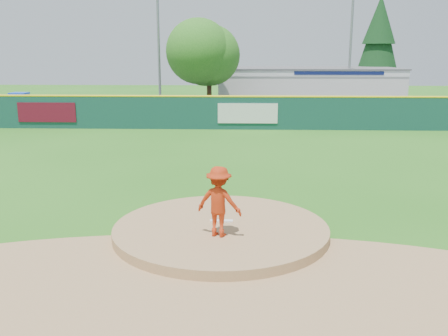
{
  "coord_description": "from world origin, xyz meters",
  "views": [
    {
      "loc": [
        0.56,
        -12.1,
        4.57
      ],
      "look_at": [
        0.0,
        2.0,
        1.3
      ],
      "focal_mm": 40.0,
      "sensor_mm": 36.0,
      "label": 1
    }
  ],
  "objects_px": {
    "van": "(216,109)",
    "conifer_tree": "(379,42)",
    "light_pole_left": "(158,33)",
    "playground_slide": "(19,105)",
    "deciduous_tree": "(209,53)",
    "pitcher": "(219,202)",
    "pool_building_grp": "(306,87)",
    "light_pole_right": "(351,40)"
  },
  "relations": [
    {
      "from": "van",
      "to": "conifer_tree",
      "type": "distance_m",
      "value": 20.12
    },
    {
      "from": "van",
      "to": "light_pole_left",
      "type": "xyz_separation_m",
      "value": [
        -4.63,
        4.23,
        5.34
      ]
    },
    {
      "from": "playground_slide",
      "to": "deciduous_tree",
      "type": "relative_size",
      "value": 0.44
    },
    {
      "from": "conifer_tree",
      "to": "deciduous_tree",
      "type": "bearing_deg",
      "value": -143.75
    },
    {
      "from": "pitcher",
      "to": "light_pole_left",
      "type": "distance_m",
      "value": 28.78
    },
    {
      "from": "pitcher",
      "to": "deciduous_tree",
      "type": "bearing_deg",
      "value": -67.11
    },
    {
      "from": "pitcher",
      "to": "deciduous_tree",
      "type": "height_order",
      "value": "deciduous_tree"
    },
    {
      "from": "deciduous_tree",
      "to": "light_pole_left",
      "type": "bearing_deg",
      "value": 153.43
    },
    {
      "from": "pool_building_grp",
      "to": "light_pole_left",
      "type": "height_order",
      "value": "light_pole_left"
    },
    {
      "from": "deciduous_tree",
      "to": "light_pole_right",
      "type": "xyz_separation_m",
      "value": [
        11.0,
        4.0,
        0.99
      ]
    },
    {
      "from": "deciduous_tree",
      "to": "light_pole_right",
      "type": "bearing_deg",
      "value": 19.98
    },
    {
      "from": "van",
      "to": "light_pole_left",
      "type": "distance_m",
      "value": 8.24
    },
    {
      "from": "pitcher",
      "to": "light_pole_right",
      "type": "xyz_separation_m",
      "value": [
        9.01,
        29.71,
        4.44
      ]
    },
    {
      "from": "pitcher",
      "to": "van",
      "type": "distance_m",
      "value": 23.52
    },
    {
      "from": "pitcher",
      "to": "light_pole_left",
      "type": "height_order",
      "value": "light_pole_left"
    },
    {
      "from": "playground_slide",
      "to": "deciduous_tree",
      "type": "bearing_deg",
      "value": 7.08
    },
    {
      "from": "pool_building_grp",
      "to": "light_pole_right",
      "type": "height_order",
      "value": "light_pole_right"
    },
    {
      "from": "van",
      "to": "conifer_tree",
      "type": "xyz_separation_m",
      "value": [
        14.37,
        13.23,
        4.83
      ]
    },
    {
      "from": "pool_building_grp",
      "to": "conifer_tree",
      "type": "height_order",
      "value": "conifer_tree"
    },
    {
      "from": "conifer_tree",
      "to": "light_pole_right",
      "type": "relative_size",
      "value": 0.95
    },
    {
      "from": "conifer_tree",
      "to": "light_pole_left",
      "type": "xyz_separation_m",
      "value": [
        -19.0,
        -9.0,
        0.51
      ]
    },
    {
      "from": "pitcher",
      "to": "light_pole_right",
      "type": "height_order",
      "value": "light_pole_right"
    },
    {
      "from": "deciduous_tree",
      "to": "light_pole_left",
      "type": "relative_size",
      "value": 0.67
    },
    {
      "from": "van",
      "to": "deciduous_tree",
      "type": "xyz_separation_m",
      "value": [
        -0.63,
        2.23,
        3.84
      ]
    },
    {
      "from": "deciduous_tree",
      "to": "light_pole_right",
      "type": "relative_size",
      "value": 0.74
    },
    {
      "from": "conifer_tree",
      "to": "light_pole_right",
      "type": "bearing_deg",
      "value": -119.74
    },
    {
      "from": "van",
      "to": "playground_slide",
      "type": "distance_m",
      "value": 14.25
    },
    {
      "from": "light_pole_left",
      "to": "pitcher",
      "type": "bearing_deg",
      "value": -77.81
    },
    {
      "from": "van",
      "to": "light_pole_right",
      "type": "bearing_deg",
      "value": -41.65
    },
    {
      "from": "deciduous_tree",
      "to": "conifer_tree",
      "type": "bearing_deg",
      "value": 36.25
    },
    {
      "from": "van",
      "to": "pool_building_grp",
      "type": "xyz_separation_m",
      "value": [
        7.37,
        9.23,
        0.95
      ]
    },
    {
      "from": "pool_building_grp",
      "to": "playground_slide",
      "type": "relative_size",
      "value": 4.73
    },
    {
      "from": "pool_building_grp",
      "to": "conifer_tree",
      "type": "distance_m",
      "value": 8.95
    },
    {
      "from": "deciduous_tree",
      "to": "playground_slide",
      "type": "bearing_deg",
      "value": -172.92
    },
    {
      "from": "van",
      "to": "playground_slide",
      "type": "height_order",
      "value": "playground_slide"
    },
    {
      "from": "pitcher",
      "to": "deciduous_tree",
      "type": "xyz_separation_m",
      "value": [
        -1.99,
        25.71,
        3.45
      ]
    },
    {
      "from": "van",
      "to": "conifer_tree",
      "type": "relative_size",
      "value": 0.52
    },
    {
      "from": "pool_building_grp",
      "to": "deciduous_tree",
      "type": "bearing_deg",
      "value": -138.84
    },
    {
      "from": "pool_building_grp",
      "to": "light_pole_right",
      "type": "bearing_deg",
      "value": -44.95
    },
    {
      "from": "pool_building_grp",
      "to": "deciduous_tree",
      "type": "distance_m",
      "value": 11.01
    },
    {
      "from": "deciduous_tree",
      "to": "light_pole_left",
      "type": "height_order",
      "value": "light_pole_left"
    },
    {
      "from": "playground_slide",
      "to": "light_pole_left",
      "type": "xyz_separation_m",
      "value": [
        9.61,
        3.69,
        5.15
      ]
    }
  ]
}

